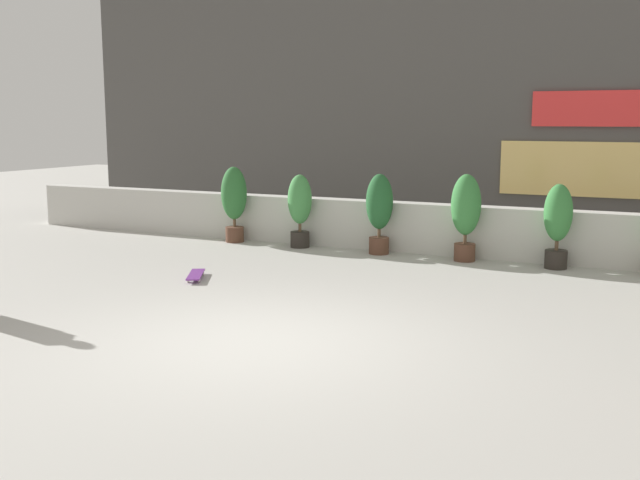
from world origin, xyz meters
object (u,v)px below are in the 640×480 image
at_px(potted_plant_0, 234,199).
at_px(potted_plant_1, 300,206).
at_px(potted_plant_2, 379,208).
at_px(potted_plant_3, 466,211).
at_px(potted_plant_4, 558,221).
at_px(skateboard_near_camera, 196,275).

relative_size(potted_plant_0, potted_plant_1, 1.08).
distance_m(potted_plant_2, potted_plant_3, 1.56).
distance_m(potted_plant_0, potted_plant_1, 1.45).
relative_size(potted_plant_3, potted_plant_4, 1.08).
distance_m(potted_plant_1, potted_plant_4, 4.66).
bearing_deg(potted_plant_2, skateboard_near_camera, -118.70).
distance_m(potted_plant_1, potted_plant_2, 1.60).
bearing_deg(skateboard_near_camera, potted_plant_2, 61.30).
bearing_deg(potted_plant_3, potted_plant_1, 180.00).
xyz_separation_m(potted_plant_2, skateboard_near_camera, (-1.74, -3.18, -0.77)).
bearing_deg(skateboard_near_camera, potted_plant_1, 87.35).
bearing_deg(potted_plant_3, potted_plant_2, 180.00).
xyz_separation_m(potted_plant_0, potted_plant_4, (6.11, 0.00, -0.08)).
bearing_deg(potted_plant_4, skateboard_near_camera, -146.51).
xyz_separation_m(potted_plant_2, potted_plant_4, (3.07, 0.00, -0.05)).
bearing_deg(potted_plant_1, potted_plant_3, 0.00).
distance_m(potted_plant_4, skateboard_near_camera, 5.81).
distance_m(potted_plant_1, potted_plant_3, 3.16).
xyz_separation_m(potted_plant_2, potted_plant_3, (1.56, 0.00, 0.03)).
distance_m(potted_plant_0, potted_plant_4, 6.11).
height_order(potted_plant_0, potted_plant_3, potted_plant_3).
distance_m(potted_plant_0, potted_plant_2, 3.04).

